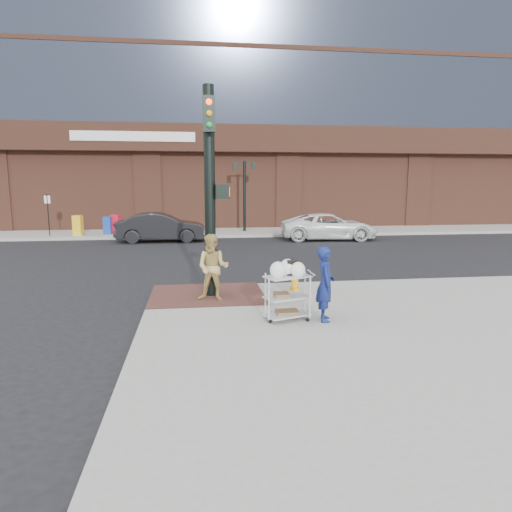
{
  "coord_description": "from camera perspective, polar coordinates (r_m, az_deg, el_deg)",
  "views": [
    {
      "loc": [
        -0.88,
        -10.25,
        2.9
      ],
      "look_at": [
        0.5,
        -0.04,
        1.25
      ],
      "focal_mm": 32.0,
      "sensor_mm": 36.0,
      "label": 1
    }
  ],
  "objects": [
    {
      "name": "newsbox_blue",
      "position": [
        26.04,
        -18.08,
        3.65
      ],
      "size": [
        0.42,
        0.39,
        0.96
      ],
      "primitive_type": "cube",
      "rotation": [
        0.0,
        0.0,
        -0.07
      ],
      "color": "#173B96",
      "rests_on": "sidewalk_far"
    },
    {
      "name": "ground",
      "position": [
        10.69,
        -2.72,
        -6.66
      ],
      "size": [
        220.0,
        220.0,
        0.0
      ],
      "primitive_type": "plane",
      "color": "black",
      "rests_on": "ground"
    },
    {
      "name": "utility_cart",
      "position": [
        9.25,
        3.95,
        -4.63
      ],
      "size": [
        1.0,
        0.77,
        1.23
      ],
      "color": "#B1B2B7",
      "rests_on": "sidewalk_near"
    },
    {
      "name": "brick_curb_ramp",
      "position": [
        11.48,
        -6.11,
        -4.78
      ],
      "size": [
        2.8,
        2.4,
        0.01
      ],
      "primitive_type": "cube",
      "color": "#4B2623",
      "rests_on": "sidewalk_near"
    },
    {
      "name": "lamp_post",
      "position": [
        26.4,
        -1.46,
        8.49
      ],
      "size": [
        1.32,
        0.22,
        4.0
      ],
      "color": "black",
      "rests_on": "sidewalk_far"
    },
    {
      "name": "traffic_signal_pole",
      "position": [
        11.03,
        -5.68,
        8.7
      ],
      "size": [
        0.61,
        0.51,
        5.0
      ],
      "color": "black",
      "rests_on": "sidewalk_near"
    },
    {
      "name": "newsbox_yellow",
      "position": [
        25.99,
        -21.38,
        3.58
      ],
      "size": [
        0.51,
        0.47,
        1.07
      ],
      "primitive_type": "cube",
      "rotation": [
        0.0,
        0.0,
        -0.17
      ],
      "color": "yellow",
      "rests_on": "sidewalk_far"
    },
    {
      "name": "pedestrian_tan",
      "position": [
        10.75,
        -5.4,
        -1.45
      ],
      "size": [
        0.91,
        0.79,
        1.58
      ],
      "primitive_type": "imported",
      "rotation": [
        0.0,
        0.0,
        -0.29
      ],
      "color": "tan",
      "rests_on": "sidewalk_near"
    },
    {
      "name": "bank_building",
      "position": [
        43.15,
        0.44,
        24.21
      ],
      "size": [
        42.0,
        26.0,
        28.0
      ],
      "primitive_type": "cube",
      "color": "brown",
      "rests_on": "sidewalk_far"
    },
    {
      "name": "fire_hydrant",
      "position": [
        11.83,
        4.88,
        -2.41
      ],
      "size": [
        0.36,
        0.25,
        0.77
      ],
      "color": "orange",
      "rests_on": "sidewalk_near"
    },
    {
      "name": "parking_sign",
      "position": [
        26.42,
        -24.53,
        4.7
      ],
      "size": [
        0.05,
        0.05,
        2.2
      ],
      "primitive_type": "cylinder",
      "color": "black",
      "rests_on": "sidewalk_far"
    },
    {
      "name": "sidewalk_far",
      "position": [
        44.4,
        9.9,
        5.32
      ],
      "size": [
        65.0,
        36.0,
        0.15
      ],
      "primitive_type": "cube",
      "color": "gray",
      "rests_on": "ground"
    },
    {
      "name": "sedan_dark",
      "position": [
        23.19,
        -11.77,
        3.53
      ],
      "size": [
        4.42,
        1.56,
        1.45
      ],
      "primitive_type": "imported",
      "rotation": [
        0.0,
        0.0,
        1.57
      ],
      "color": "black",
      "rests_on": "ground"
    },
    {
      "name": "woman_blue",
      "position": [
        9.24,
        8.65,
        -3.45
      ],
      "size": [
        0.46,
        0.61,
        1.52
      ],
      "primitive_type": "imported",
      "rotation": [
        0.0,
        0.0,
        1.38
      ],
      "color": "navy",
      "rests_on": "sidewalk_near"
    },
    {
      "name": "minivan_white",
      "position": [
        23.84,
        9.12,
        3.65
      ],
      "size": [
        5.1,
        2.7,
        1.37
      ],
      "primitive_type": "imported",
      "rotation": [
        0.0,
        0.0,
        1.48
      ],
      "color": "white",
      "rests_on": "ground"
    },
    {
      "name": "newsbox_red",
      "position": [
        26.21,
        -17.08,
        3.83
      ],
      "size": [
        0.53,
        0.5,
        1.05
      ],
      "primitive_type": "cube",
      "rotation": [
        0.0,
        0.0,
        -0.27
      ],
      "color": "red",
      "rests_on": "sidewalk_far"
    }
  ]
}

